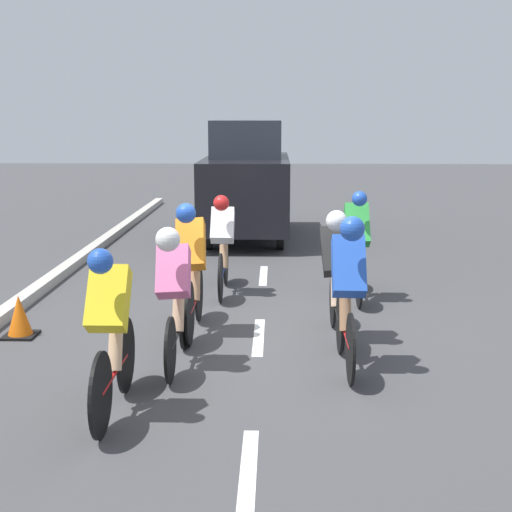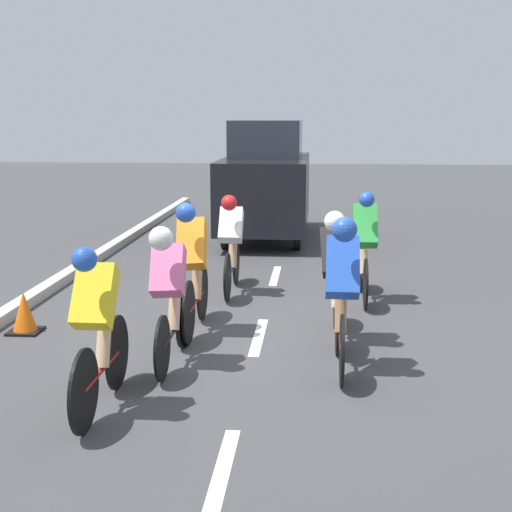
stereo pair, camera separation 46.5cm
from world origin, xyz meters
The scene contains 13 objects.
ground_plane centered at (0.00, 0.00, 0.00)m, with size 60.00×60.00×0.00m, color #424244.
lane_stripe_near centered at (0.00, 3.16, 0.00)m, with size 0.12×1.40×0.01m, color white.
lane_stripe_mid centered at (0.00, -0.04, 0.00)m, with size 0.12×1.40×0.01m, color white.
lane_stripe_far centered at (0.00, -3.24, 0.00)m, with size 0.12×1.40×0.01m, color white.
cyclist_black centered at (-0.87, 0.07, 0.79)m, with size 0.37×1.67×1.52m.
cyclist_yellow centered at (1.18, 2.18, 0.77)m, with size 0.32×1.65×1.49m.
cyclist_orange centered at (0.77, -0.13, 0.81)m, with size 0.36×1.67×1.56m.
cyclist_green centered at (-1.29, -1.78, 0.79)m, with size 0.32×1.68×1.53m.
cyclist_pink centered at (0.82, 0.98, 0.79)m, with size 0.35×1.67×1.47m.
cyclist_white centered at (0.55, -2.03, 0.75)m, with size 0.32×1.72×1.45m.
cyclist_blue centered at (-0.90, 0.98, 0.84)m, with size 0.32×1.67×1.58m.
support_car centered at (0.41, -6.81, 1.19)m, with size 1.70×4.08×2.41m.
traffic_cone centered at (2.75, 0.02, 0.24)m, with size 0.36×0.36×0.49m.
Camera 2 is at (-0.65, 7.80, 2.51)m, focal length 50.00 mm.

